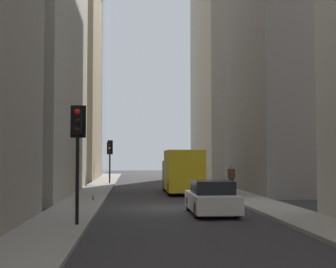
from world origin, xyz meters
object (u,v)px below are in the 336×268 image
object	(u,v)px
sedan_white	(212,198)
traffic_light_far_junction	(110,150)
traffic_light_foreground	(78,136)
discarded_bottle	(93,198)
delivery_truck	(182,171)
traffic_light_midblock	(110,153)
pedestrian	(231,178)

from	to	relation	value
sedan_white	traffic_light_far_junction	bearing A→B (deg)	10.50
traffic_light_foreground	discarded_bottle	world-z (taller)	traffic_light_foreground
delivery_truck	traffic_light_far_junction	world-z (taller)	traffic_light_far_junction
traffic_light_midblock	discarded_bottle	bearing A→B (deg)	179.72
traffic_light_midblock	traffic_light_far_junction	size ratio (longest dim) A/B	0.89
sedan_white	traffic_light_foreground	world-z (taller)	traffic_light_foreground
sedan_white	pedestrian	xyz separation A→B (m)	(10.07, -2.93, 0.45)
traffic_light_far_junction	discarded_bottle	bearing A→B (deg)	-179.44
delivery_truck	pedestrian	world-z (taller)	delivery_truck
sedan_white	traffic_light_far_junction	world-z (taller)	traffic_light_far_junction
delivery_truck	pedestrian	bearing A→B (deg)	-120.89
sedan_white	traffic_light_foreground	bearing A→B (deg)	125.71
traffic_light_foreground	traffic_light_midblock	bearing A→B (deg)	0.26
pedestrian	delivery_truck	bearing A→B (deg)	59.11
traffic_light_foreground	traffic_light_far_junction	world-z (taller)	traffic_light_far_junction
pedestrian	discarded_bottle	size ratio (longest dim) A/B	6.59
pedestrian	traffic_light_foreground	bearing A→B (deg)	149.57
sedan_white	traffic_light_midblock	size ratio (longest dim) A/B	1.19
delivery_truck	traffic_light_foreground	world-z (taller)	traffic_light_foreground
sedan_white	pedestrian	bearing A→B (deg)	-16.25
traffic_light_foreground	sedan_white	bearing A→B (deg)	-54.29
pedestrian	traffic_light_far_junction	bearing A→B (deg)	22.98
traffic_light_foreground	discarded_bottle	bearing A→B (deg)	1.25
delivery_truck	pedestrian	distance (m)	3.44
sedan_white	traffic_light_foreground	distance (m)	6.79
traffic_light_midblock	delivery_truck	bearing A→B (deg)	-153.55
delivery_truck	sedan_white	distance (m)	11.85
traffic_light_foreground	traffic_light_midblock	world-z (taller)	traffic_light_foreground
delivery_truck	traffic_light_foreground	distance (m)	16.44
delivery_truck	traffic_light_far_junction	distance (m)	19.27
delivery_truck	traffic_light_midblock	xyz separation A→B (m)	(10.60, 5.27, 1.34)
delivery_truck	traffic_light_far_junction	size ratio (longest dim) A/B	1.59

